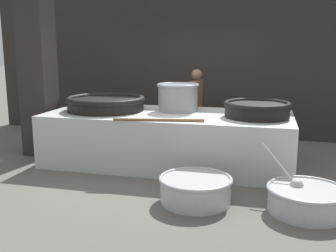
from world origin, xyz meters
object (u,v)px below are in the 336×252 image
at_px(giant_wok_far, 257,109).
at_px(prep_bowl_vegetables, 307,199).
at_px(cook, 196,105).
at_px(stock_pot, 178,97).
at_px(prep_bowl_meat, 195,188).
at_px(giant_wok_near, 106,103).

relative_size(giant_wok_far, prep_bowl_vegetables, 0.99).
bearing_deg(cook, stock_pot, 86.27).
bearing_deg(prep_bowl_meat, prep_bowl_vegetables, 0.60).
relative_size(giant_wok_near, giant_wok_far, 1.31).
distance_m(stock_pot, cook, 1.08).
relative_size(cook, prep_bowl_vegetables, 1.45).
bearing_deg(giant_wok_far, giant_wok_near, 178.89).
relative_size(stock_pot, prep_bowl_vegetables, 0.69).
height_order(giant_wok_near, prep_bowl_meat, giant_wok_near).
bearing_deg(cook, giant_wok_near, 47.05).
xyz_separation_m(giant_wok_near, giant_wok_far, (2.52, -0.05, 0.00)).
bearing_deg(stock_pot, prep_bowl_vegetables, -42.59).
relative_size(giant_wok_near, prep_bowl_vegetables, 1.30).
height_order(giant_wok_far, prep_bowl_vegetables, giant_wok_far).
bearing_deg(cook, prep_bowl_vegetables, 126.18).
relative_size(giant_wok_near, prep_bowl_meat, 1.45).
height_order(giant_wok_far, prep_bowl_meat, giant_wok_far).
bearing_deg(stock_pot, giant_wok_far, -12.62).
bearing_deg(stock_pot, cook, 83.07).
distance_m(cook, prep_bowl_vegetables, 3.44).
bearing_deg(prep_bowl_vegetables, stock_pot, 137.41).
xyz_separation_m(cook, prep_bowl_meat, (0.52, -2.85, -0.63)).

